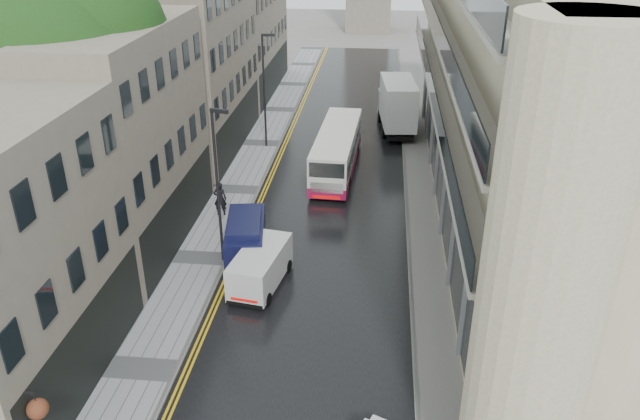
% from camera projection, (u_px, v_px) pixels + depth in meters
% --- Properties ---
extents(road, '(9.00, 85.00, 0.02)m').
position_uv_depth(road, '(331.00, 195.00, 38.11)').
color(road, black).
rests_on(road, ground).
extents(left_sidewalk, '(2.70, 85.00, 0.12)m').
position_uv_depth(left_sidewalk, '(237.00, 190.00, 38.62)').
color(left_sidewalk, gray).
rests_on(left_sidewalk, ground).
extents(right_sidewalk, '(1.80, 85.00, 0.12)m').
position_uv_depth(right_sidewalk, '(420.00, 198.00, 37.60)').
color(right_sidewalk, slate).
rests_on(right_sidewalk, ground).
extents(old_shop_row, '(4.50, 56.00, 12.00)m').
position_uv_depth(old_shop_row, '(183.00, 84.00, 38.53)').
color(old_shop_row, gray).
rests_on(old_shop_row, ground).
extents(modern_block, '(8.00, 40.00, 14.00)m').
position_uv_depth(modern_block, '(525.00, 95.00, 32.73)').
color(modern_block, beige).
rests_on(modern_block, ground).
extents(tree_near, '(10.56, 10.56, 13.89)m').
position_uv_depth(tree_near, '(56.00, 118.00, 29.47)').
color(tree_near, black).
rests_on(tree_near, ground).
extents(tree_far, '(9.24, 9.24, 12.46)m').
position_uv_depth(tree_far, '(156.00, 67.00, 41.35)').
color(tree_far, black).
rests_on(tree_far, ground).
extents(cream_bus, '(2.76, 10.29, 2.78)m').
position_uv_depth(cream_bus, '(314.00, 167.00, 38.51)').
color(cream_bus, silver).
rests_on(cream_bus, road).
extents(white_lorry, '(3.07, 7.97, 4.09)m').
position_uv_depth(white_lorry, '(385.00, 112.00, 46.38)').
color(white_lorry, white).
rests_on(white_lorry, road).
extents(white_van, '(2.47, 4.43, 1.90)m').
position_uv_depth(white_van, '(231.00, 282.00, 27.66)').
color(white_van, silver).
rests_on(white_van, road).
extents(navy_van, '(2.51, 4.79, 2.33)m').
position_uv_depth(navy_van, '(226.00, 253.00, 29.47)').
color(navy_van, black).
rests_on(navy_van, road).
extents(pedestrian, '(0.77, 0.55, 2.00)m').
position_uv_depth(pedestrian, '(220.00, 199.00, 35.04)').
color(pedestrian, black).
rests_on(pedestrian, left_sidewalk).
extents(lamp_post_near, '(0.89, 0.41, 7.75)m').
position_uv_depth(lamp_post_near, '(218.00, 188.00, 29.33)').
color(lamp_post_near, black).
rests_on(lamp_post_near, left_sidewalk).
extents(lamp_post_far, '(0.91, 0.26, 7.97)m').
position_uv_depth(lamp_post_far, '(264.00, 92.00, 43.65)').
color(lamp_post_far, black).
rests_on(lamp_post_far, left_sidewalk).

